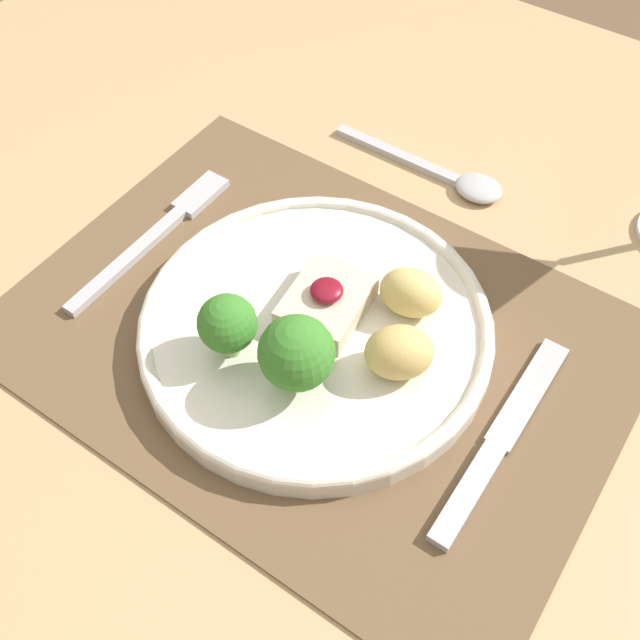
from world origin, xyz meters
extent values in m
plane|color=brown|center=(0.00, 0.00, 0.00)|extent=(8.00, 8.00, 0.00)
cube|color=tan|center=(0.00, 0.00, 0.72)|extent=(1.17, 1.08, 0.03)
cylinder|color=tan|center=(-0.51, 0.47, 0.35)|extent=(0.06, 0.06, 0.70)
cube|color=brown|center=(0.00, 0.00, 0.73)|extent=(0.47, 0.34, 0.00)
cylinder|color=silver|center=(0.00, 0.00, 0.74)|extent=(0.27, 0.27, 0.02)
torus|color=silver|center=(0.00, 0.00, 0.75)|extent=(0.27, 0.27, 0.01)
cube|color=beige|center=(0.00, 0.01, 0.76)|extent=(0.06, 0.08, 0.02)
ellipsoid|color=maroon|center=(0.00, 0.01, 0.78)|extent=(0.03, 0.03, 0.01)
cylinder|color=#84B256|center=(0.02, -0.05, 0.76)|extent=(0.01, 0.01, 0.02)
sphere|color=#387A28|center=(0.02, -0.05, 0.79)|extent=(0.05, 0.05, 0.05)
cylinder|color=#84B256|center=(-0.04, -0.06, 0.76)|extent=(0.01, 0.01, 0.02)
sphere|color=#387A28|center=(-0.04, -0.06, 0.78)|extent=(0.04, 0.04, 0.04)
ellipsoid|color=tan|center=(0.07, 0.00, 0.77)|extent=(0.06, 0.06, 0.04)
ellipsoid|color=#DBBC6B|center=(0.05, 0.05, 0.77)|extent=(0.06, 0.05, 0.04)
cube|color=#B2B2B7|center=(-0.17, -0.03, 0.74)|extent=(0.01, 0.14, 0.01)
cube|color=#B2B2B7|center=(-0.17, 0.07, 0.74)|extent=(0.02, 0.05, 0.01)
cube|color=#B2B2B7|center=(0.16, -0.05, 0.74)|extent=(0.02, 0.09, 0.01)
cube|color=#B2B2B7|center=(0.16, 0.04, 0.74)|extent=(0.02, 0.10, 0.00)
cube|color=#B2B2B7|center=(-0.06, 0.22, 0.74)|extent=(0.13, 0.01, 0.01)
ellipsoid|color=#B2B2B7|center=(0.03, 0.22, 0.74)|extent=(0.04, 0.04, 0.01)
camera|label=1|loc=(0.20, -0.28, 1.21)|focal=42.00mm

